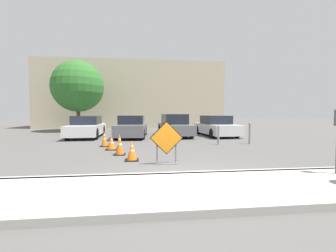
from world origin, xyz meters
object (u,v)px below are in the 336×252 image
Objects in this scene: parked_car_second at (132,127)px; bollard_second at (250,133)px; traffic_cone_fourth at (104,139)px; bollard_nearest at (218,134)px; parked_car_third at (175,126)px; traffic_cone_second at (120,144)px; traffic_cone_third at (111,143)px; road_closed_sign at (167,142)px; parked_car_fourth at (216,126)px; parked_car_nearest at (87,127)px; traffic_cone_nearest at (132,151)px.

bollard_second is (6.12, -4.08, -0.08)m from parked_car_second.
traffic_cone_fourth is 4.27m from parked_car_second.
parked_car_third is at bearing 109.29° from bollard_nearest.
parked_car_third is (3.09, 6.73, 0.30)m from traffic_cone_second.
bollard_nearest is (5.11, 1.03, 0.22)m from traffic_cone_third.
road_closed_sign is 9.49m from parked_car_fourth.
parked_car_nearest is 0.94× the size of parked_car_third.
bollard_second is (7.22, 0.04, 0.22)m from traffic_cone_fourth.
parked_car_second is (0.18, 6.35, 0.26)m from traffic_cone_second.
traffic_cone_third is 0.62× the size of bollard_nearest.
traffic_cone_fourth reaches higher than traffic_cone_nearest.
parked_car_nearest is at bearing -1.66° from parked_car_third.
bollard_second is at bearing 90.61° from parked_car_fourth.
traffic_cone_third is 0.82× the size of traffic_cone_fourth.
parked_car_third is 4.73m from bollard_nearest.
road_closed_sign is 5.08m from bollard_nearest.
traffic_cone_second is (-1.58, 1.78, -0.31)m from road_closed_sign.
traffic_cone_nearest is 0.69× the size of bollard_nearest.
parked_car_fourth reaches higher than bollard_second.
parked_car_second reaches higher than parked_car_fourth.
parked_car_fourth reaches higher than traffic_cone_nearest.
traffic_cone_fourth is 0.77× the size of bollard_nearest.
parked_car_fourth is 4.56m from bollard_nearest.
traffic_cone_nearest is 1.19m from traffic_cone_second.
parked_car_nearest reaches higher than traffic_cone_nearest.
parked_car_second reaches higher than traffic_cone_third.
road_closed_sign is 9.39m from parked_car_nearest.
traffic_cone_second is at bearing 114.82° from traffic_cone_nearest.
parked_car_nearest is (-4.31, 8.34, -0.05)m from road_closed_sign.
parked_car_third is 5.49m from bollard_second.
traffic_cone_second is 0.18× the size of parked_car_second.
bollard_second is at bearing 40.66° from road_closed_sign.
traffic_cone_nearest is at bearing -149.94° from bollard_second.
traffic_cone_nearest is 5.34m from bollard_nearest.
bollard_nearest is at bearing 52.89° from road_closed_sign.
traffic_cone_nearest is 3.61m from traffic_cone_fourth.
road_closed_sign reaches higher than traffic_cone_second.
bollard_second is at bearing 30.06° from traffic_cone_nearest.
parked_car_nearest is at bearing 117.36° from road_closed_sign.
parked_car_third is at bearing 57.05° from traffic_cone_third.
parked_car_fourth is at bearing 62.28° from road_closed_sign.
parked_car_second is 4.13× the size of bollard_second.
bollard_nearest is (1.56, -4.46, -0.18)m from parked_car_third.
traffic_cone_second is 5.18m from bollard_nearest.
road_closed_sign is 1.34m from traffic_cone_nearest.
parked_car_fourth is at bearing -173.81° from parked_car_second.
traffic_cone_second reaches higher than traffic_cone_nearest.
parked_car_second is (-1.40, 8.13, -0.04)m from road_closed_sign.
parked_car_fourth is at bearing 174.59° from parked_car_third.
traffic_cone_nearest is at bearing 51.15° from parked_car_fourth.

